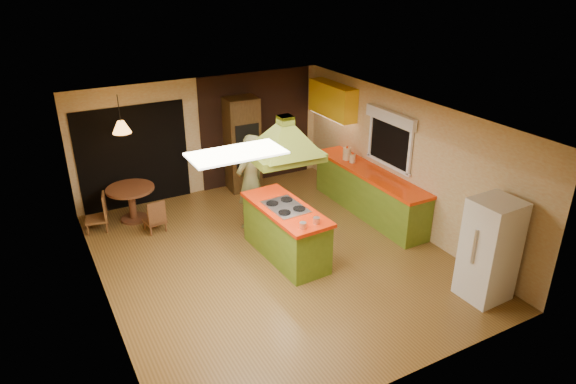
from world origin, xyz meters
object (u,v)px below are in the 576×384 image
man (250,182)px  canister_large (347,154)px  refrigerator (490,250)px  dining_table (131,197)px  kitchen_island (286,232)px  wall_oven (242,144)px

man → canister_large: size_ratio=7.46×
refrigerator → canister_large: 3.85m
man → dining_table: 2.40m
refrigerator → kitchen_island: bearing=128.8°
dining_table → canister_large: (4.18, -1.23, 0.56)m
wall_oven → dining_table: bearing=-169.2°
kitchen_island → man: man is taller
refrigerator → dining_table: bearing=127.1°
man → canister_large: 2.24m
man → canister_large: man is taller
kitchen_island → refrigerator: 3.23m
kitchen_island → man: (-0.05, 1.28, 0.45)m
wall_oven → refrigerator: bearing=-72.0°
refrigerator → dining_table: refrigerator is taller
man → dining_table: bearing=-56.6°
kitchen_island → canister_large: canister_large is taller
refrigerator → canister_large: refrigerator is taller
dining_table → man: bearing=-34.6°
kitchen_island → dining_table: (-1.99, 2.62, 0.01)m
kitchen_island → canister_large: bearing=29.8°
wall_oven → man: bearing=-107.0°
kitchen_island → dining_table: 3.29m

